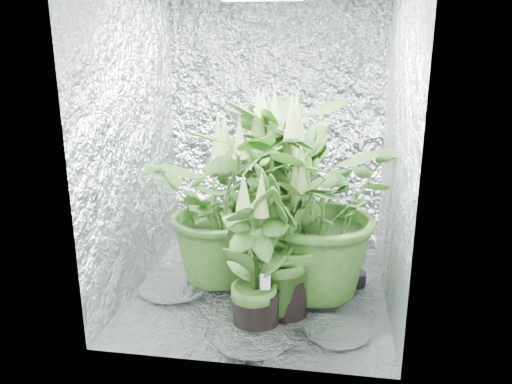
{
  "coord_description": "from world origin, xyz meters",
  "views": [
    {
      "loc": [
        0.43,
        -2.91,
        1.54
      ],
      "look_at": [
        -0.02,
        0.0,
        0.67
      ],
      "focal_mm": 35.0,
      "sensor_mm": 36.0,
      "label": 1
    }
  ],
  "objects_px": {
    "plant_b": "(261,200)",
    "plant_f": "(256,260)",
    "plant_c": "(296,200)",
    "plant_d": "(267,195)",
    "circulation_fan": "(351,261)",
    "plant_e": "(309,204)",
    "plant_a": "(225,204)",
    "plant_g": "(286,241)"
  },
  "relations": [
    {
      "from": "plant_b",
      "to": "plant_e",
      "type": "height_order",
      "value": "plant_e"
    },
    {
      "from": "plant_a",
      "to": "plant_g",
      "type": "bearing_deg",
      "value": -39.43
    },
    {
      "from": "plant_e",
      "to": "circulation_fan",
      "type": "distance_m",
      "value": 0.57
    },
    {
      "from": "plant_c",
      "to": "plant_f",
      "type": "distance_m",
      "value": 0.84
    },
    {
      "from": "plant_a",
      "to": "plant_f",
      "type": "height_order",
      "value": "plant_a"
    },
    {
      "from": "plant_f",
      "to": "plant_g",
      "type": "distance_m",
      "value": 0.24
    },
    {
      "from": "plant_d",
      "to": "circulation_fan",
      "type": "relative_size",
      "value": 3.3
    },
    {
      "from": "plant_g",
      "to": "circulation_fan",
      "type": "relative_size",
      "value": 2.54
    },
    {
      "from": "plant_b",
      "to": "plant_c",
      "type": "bearing_deg",
      "value": -34.21
    },
    {
      "from": "plant_c",
      "to": "plant_d",
      "type": "xyz_separation_m",
      "value": [
        -0.17,
        -0.22,
        0.1
      ]
    },
    {
      "from": "plant_e",
      "to": "plant_f",
      "type": "relative_size",
      "value": 1.43
    },
    {
      "from": "plant_e",
      "to": "plant_f",
      "type": "distance_m",
      "value": 0.53
    },
    {
      "from": "plant_c",
      "to": "plant_b",
      "type": "bearing_deg",
      "value": 145.79
    },
    {
      "from": "plant_c",
      "to": "plant_f",
      "type": "xyz_separation_m",
      "value": [
        -0.15,
        -0.82,
        -0.09
      ]
    },
    {
      "from": "plant_f",
      "to": "circulation_fan",
      "type": "bearing_deg",
      "value": 49.67
    },
    {
      "from": "plant_b",
      "to": "plant_e",
      "type": "distance_m",
      "value": 0.72
    },
    {
      "from": "plant_c",
      "to": "circulation_fan",
      "type": "distance_m",
      "value": 0.55
    },
    {
      "from": "plant_c",
      "to": "circulation_fan",
      "type": "height_order",
      "value": "plant_c"
    },
    {
      "from": "plant_a",
      "to": "plant_c",
      "type": "height_order",
      "value": "plant_a"
    },
    {
      "from": "plant_d",
      "to": "plant_c",
      "type": "bearing_deg",
      "value": 51.6
    },
    {
      "from": "plant_b",
      "to": "circulation_fan",
      "type": "xyz_separation_m",
      "value": [
        0.65,
        -0.37,
        -0.28
      ]
    },
    {
      "from": "plant_c",
      "to": "plant_d",
      "type": "bearing_deg",
      "value": -128.4
    },
    {
      "from": "plant_b",
      "to": "plant_d",
      "type": "distance_m",
      "value": 0.45
    },
    {
      "from": "plant_g",
      "to": "plant_d",
      "type": "bearing_deg",
      "value": 111.71
    },
    {
      "from": "circulation_fan",
      "to": "plant_b",
      "type": "bearing_deg",
      "value": 159.75
    },
    {
      "from": "plant_a",
      "to": "plant_g",
      "type": "relative_size",
      "value": 1.15
    },
    {
      "from": "plant_f",
      "to": "plant_e",
      "type": "bearing_deg",
      "value": 57.73
    },
    {
      "from": "plant_e",
      "to": "plant_g",
      "type": "bearing_deg",
      "value": -117.22
    },
    {
      "from": "plant_b",
      "to": "plant_e",
      "type": "bearing_deg",
      "value": -57.29
    },
    {
      "from": "plant_a",
      "to": "plant_b",
      "type": "height_order",
      "value": "plant_a"
    },
    {
      "from": "plant_d",
      "to": "circulation_fan",
      "type": "bearing_deg",
      "value": 3.14
    },
    {
      "from": "plant_a",
      "to": "plant_f",
      "type": "distance_m",
      "value": 0.62
    },
    {
      "from": "plant_a",
      "to": "plant_f",
      "type": "relative_size",
      "value": 1.25
    },
    {
      "from": "plant_d",
      "to": "circulation_fan",
      "type": "xyz_separation_m",
      "value": [
        0.56,
        0.03,
        -0.44
      ]
    },
    {
      "from": "plant_e",
      "to": "plant_b",
      "type": "bearing_deg",
      "value": 122.71
    },
    {
      "from": "plant_a",
      "to": "plant_f",
      "type": "xyz_separation_m",
      "value": [
        0.28,
        -0.54,
        -0.13
      ]
    },
    {
      "from": "plant_a",
      "to": "plant_c",
      "type": "distance_m",
      "value": 0.52
    },
    {
      "from": "plant_a",
      "to": "circulation_fan",
      "type": "height_order",
      "value": "plant_a"
    },
    {
      "from": "plant_b",
      "to": "plant_f",
      "type": "bearing_deg",
      "value": -83.31
    },
    {
      "from": "plant_e",
      "to": "plant_f",
      "type": "xyz_separation_m",
      "value": [
        -0.26,
        -0.41,
        -0.2
      ]
    },
    {
      "from": "plant_c",
      "to": "plant_e",
      "type": "height_order",
      "value": "plant_e"
    },
    {
      "from": "plant_b",
      "to": "plant_c",
      "type": "relative_size",
      "value": 0.88
    }
  ]
}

